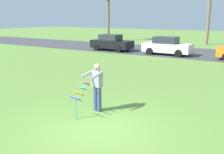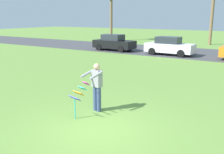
{
  "view_description": "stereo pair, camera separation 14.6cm",
  "coord_description": "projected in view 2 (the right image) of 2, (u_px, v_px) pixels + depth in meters",
  "views": [
    {
      "loc": [
        4.07,
        -5.87,
        3.3
      ],
      "look_at": [
        -0.92,
        2.31,
        1.05
      ],
      "focal_mm": 41.18,
      "sensor_mm": 36.0,
      "label": 1
    },
    {
      "loc": [
        4.19,
        -5.79,
        3.3
      ],
      "look_at": [
        -0.92,
        2.31,
        1.05
      ],
      "focal_mm": 41.18,
      "sensor_mm": 36.0,
      "label": 2
    }
  ],
  "objects": [
    {
      "name": "ground_plane",
      "position": [
        97.0,
        130.0,
        7.7
      ],
      "size": [
        120.0,
        120.0,
        0.0
      ],
      "primitive_type": "plane",
      "color": "olive"
    },
    {
      "name": "road_strip",
      "position": [
        217.0,
        55.0,
        22.84
      ],
      "size": [
        120.0,
        8.0,
        0.01
      ],
      "primitive_type": "cube",
      "color": "#424247",
      "rests_on": "ground"
    },
    {
      "name": "kite_held",
      "position": [
        79.0,
        94.0,
        8.46
      ],
      "size": [
        0.53,
        0.7,
        1.18
      ],
      "color": "#D83399",
      "rests_on": "ground"
    },
    {
      "name": "person_kite_flyer",
      "position": [
        96.0,
        85.0,
        9.02
      ],
      "size": [
        0.62,
        0.72,
        1.73
      ],
      "color": "#384772",
      "rests_on": "ground"
    },
    {
      "name": "parked_car_white",
      "position": [
        169.0,
        46.0,
        22.55
      ],
      "size": [
        4.23,
        1.9,
        1.6
      ],
      "color": "white",
      "rests_on": "ground"
    },
    {
      "name": "parked_car_black",
      "position": [
        114.0,
        43.0,
        25.53
      ],
      "size": [
        4.26,
        1.94,
        1.6
      ],
      "color": "black",
      "rests_on": "ground"
    }
  ]
}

